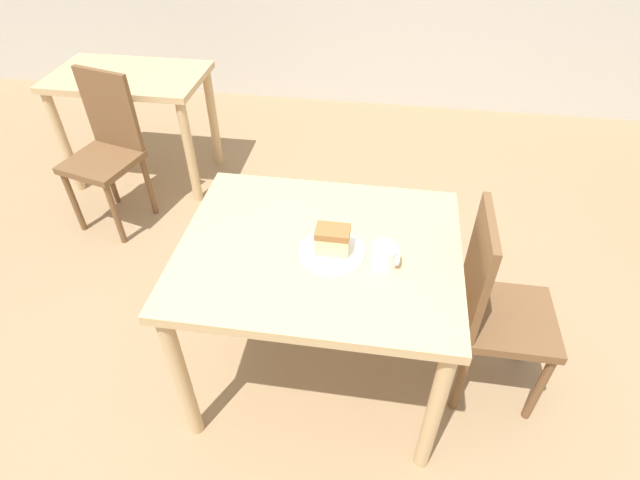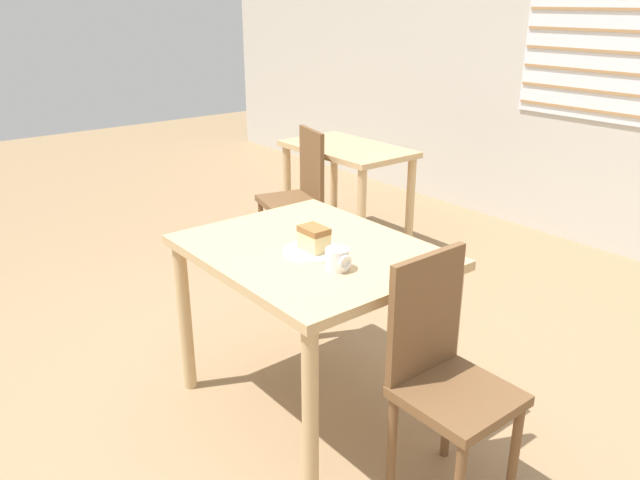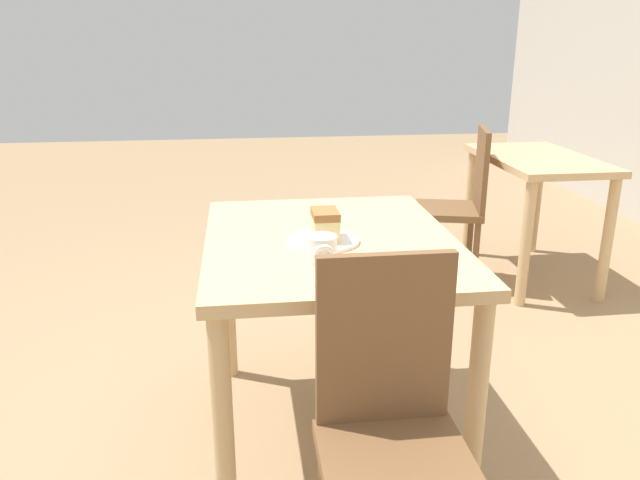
{
  "view_description": "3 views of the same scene",
  "coord_description": "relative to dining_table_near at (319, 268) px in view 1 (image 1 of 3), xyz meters",
  "views": [
    {
      "loc": [
        0.23,
        -1.2,
        2.0
      ],
      "look_at": [
        0.03,
        0.11,
        0.85
      ],
      "focal_mm": 28.0,
      "sensor_mm": 36.0,
      "label": 1
    },
    {
      "loc": [
        1.93,
        -1.32,
        1.74
      ],
      "look_at": [
        0.12,
        0.13,
        0.85
      ],
      "focal_mm": 35.0,
      "sensor_mm": 36.0,
      "label": 2
    },
    {
      "loc": [
        2.02,
        -0.14,
        1.44
      ],
      "look_at": [
        0.11,
        0.11,
        0.8
      ],
      "focal_mm": 35.0,
      "sensor_mm": 36.0,
      "label": 3
    }
  ],
  "objects": [
    {
      "name": "ground_plane",
      "position": [
        -0.02,
        -0.16,
        -0.67
      ],
      "size": [
        14.0,
        14.0,
        0.0
      ],
      "primitive_type": "plane",
      "color": "#997A56"
    },
    {
      "name": "plate",
      "position": [
        0.05,
        -0.03,
        0.12
      ],
      "size": [
        0.24,
        0.24,
        0.01
      ],
      "color": "white",
      "rests_on": "dining_table_near"
    },
    {
      "name": "dining_table_far",
      "position": [
        -1.44,
        1.45,
        -0.06
      ],
      "size": [
        0.95,
        0.57,
        0.75
      ],
      "color": "tan",
      "rests_on": "ground_plane"
    },
    {
      "name": "coffee_mug",
      "position": [
        0.24,
        -0.06,
        0.15
      ],
      "size": [
        0.1,
        0.09,
        0.08
      ],
      "color": "white",
      "rests_on": "dining_table_near"
    },
    {
      "name": "chair_near_window",
      "position": [
        0.7,
        0.05,
        -0.17
      ],
      "size": [
        0.37,
        0.37,
        0.92
      ],
      "rotation": [
        0.0,
        0.0,
        1.57
      ],
      "color": "brown",
      "rests_on": "ground_plane"
    },
    {
      "name": "chair_far_corner",
      "position": [
        -1.41,
        0.98,
        -0.17
      ],
      "size": [
        0.45,
        0.45,
        0.92
      ],
      "rotation": [
        0.0,
        0.0,
        -0.25
      ],
      "color": "brown",
      "rests_on": "ground_plane"
    },
    {
      "name": "dining_table_near",
      "position": [
        0.0,
        0.0,
        0.0
      ],
      "size": [
        1.04,
        0.84,
        0.78
      ],
      "color": "tan",
      "rests_on": "ground_plane"
    },
    {
      "name": "cake_slice",
      "position": [
        0.05,
        -0.02,
        0.17
      ],
      "size": [
        0.12,
        0.09,
        0.1
      ],
      "color": "#E5CC89",
      "rests_on": "plate"
    }
  ]
}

